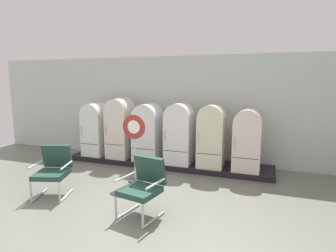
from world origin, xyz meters
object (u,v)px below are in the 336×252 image
object	(u,v)px
armchair_right	(143,184)
refrigerator_3	(179,132)
refrigerator_1	(120,126)
refrigerator_2	(148,131)
refrigerator_5	(247,138)
sign_stand	(135,147)
refrigerator_0	(96,128)
refrigerator_4	(211,134)
armchair_left	(53,168)

from	to	relation	value
armchair_right	refrigerator_3	bearing A→B (deg)	94.34
refrigerator_1	refrigerator_2	xyz separation A→B (m)	(0.81, -0.02, -0.07)
refrigerator_5	refrigerator_3	bearing A→B (deg)	-178.67
refrigerator_3	armchair_right	world-z (taller)	refrigerator_3
refrigerator_1	armchair_right	size ratio (longest dim) A/B	1.67
sign_stand	refrigerator_0	bearing A→B (deg)	145.48
refrigerator_0	armchair_right	size ratio (longest dim) A/B	1.51
refrigerator_4	refrigerator_3	bearing A→B (deg)	-179.59
refrigerator_0	refrigerator_4	bearing A→B (deg)	-0.39
refrigerator_1	refrigerator_4	xyz separation A→B (m)	(2.48, -0.05, -0.05)
refrigerator_5	sign_stand	world-z (taller)	refrigerator_5
refrigerator_4	armchair_right	distance (m)	2.66
refrigerator_3	refrigerator_5	distance (m)	1.63
refrigerator_4	armchair_left	world-z (taller)	refrigerator_4
refrigerator_0	refrigerator_1	world-z (taller)	refrigerator_1
armchair_right	refrigerator_5	bearing A→B (deg)	60.95
refrigerator_3	sign_stand	xyz separation A→B (m)	(-0.62, -1.22, -0.16)
refrigerator_5	armchair_left	world-z (taller)	refrigerator_5
refrigerator_0	refrigerator_1	size ratio (longest dim) A/B	0.91
refrigerator_2	armchair_right	xyz separation A→B (m)	(1.06, -2.59, -0.38)
refrigerator_4	sign_stand	bearing A→B (deg)	-139.28
refrigerator_0	refrigerator_5	size ratio (longest dim) A/B	1.01
refrigerator_3	refrigerator_4	bearing A→B (deg)	0.41
refrigerator_1	refrigerator_2	size ratio (longest dim) A/B	1.08
refrigerator_1	refrigerator_3	size ratio (longest dim) A/B	1.05
refrigerator_1	sign_stand	world-z (taller)	refrigerator_1
sign_stand	refrigerator_4	bearing A→B (deg)	40.72
refrigerator_5	sign_stand	xyz separation A→B (m)	(-2.26, -1.26, -0.11)
refrigerator_0	armchair_left	bearing A→B (deg)	-74.71
refrigerator_0	refrigerator_3	size ratio (longest dim) A/B	0.95
armchair_left	refrigerator_5	bearing A→B (deg)	35.30
refrigerator_0	sign_stand	distance (m)	2.21
refrigerator_3	sign_stand	world-z (taller)	refrigerator_3
refrigerator_1	sign_stand	distance (m)	1.67
refrigerator_1	armchair_left	world-z (taller)	refrigerator_1
refrigerator_2	armchair_left	world-z (taller)	refrigerator_2
refrigerator_5	armchair_left	xyz separation A→B (m)	(-3.42, -2.42, -0.36)
refrigerator_2	sign_stand	bearing A→B (deg)	-79.10
armchair_left	sign_stand	size ratio (longest dim) A/B	0.65
refrigerator_3	armchair_left	world-z (taller)	refrigerator_3
refrigerator_3	armchair_left	bearing A→B (deg)	-126.84
refrigerator_1	armchair_left	distance (m)	2.48
refrigerator_1	refrigerator_3	bearing A→B (deg)	-1.76
refrigerator_4	armchair_left	distance (m)	3.55
refrigerator_4	sign_stand	distance (m)	1.89
refrigerator_5	armchair_right	distance (m)	2.99
refrigerator_0	refrigerator_2	distance (m)	1.58
refrigerator_0	armchair_left	size ratio (longest dim) A/B	1.51
refrigerator_4	refrigerator_5	xyz separation A→B (m)	(0.83, 0.03, -0.04)
refrigerator_0	armchair_right	world-z (taller)	refrigerator_0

